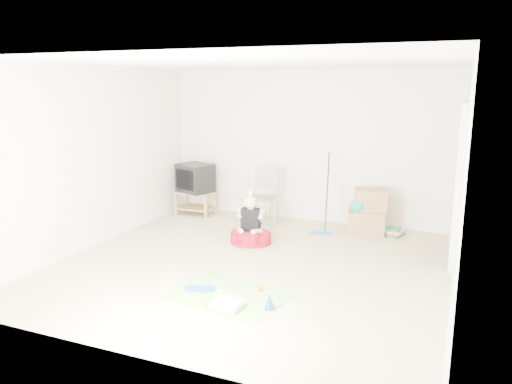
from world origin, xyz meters
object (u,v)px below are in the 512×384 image
at_px(folding_chair, 263,198).
at_px(birthday_cake, 227,305).
at_px(tv_stand, 196,201).
at_px(cardboard_boxes, 368,212).
at_px(crt_tv, 195,178).
at_px(seated_woman, 251,231).

distance_m(folding_chair, birthday_cake, 3.24).
xyz_separation_m(tv_stand, birthday_cake, (2.25, -3.36, -0.21)).
bearing_deg(birthday_cake, cardboard_boxes, 75.29).
relative_size(folding_chair, birthday_cake, 3.05).
bearing_deg(crt_tv, cardboard_boxes, 20.80).
bearing_deg(seated_woman, cardboard_boxes, 38.42).
xyz_separation_m(crt_tv, seated_woman, (1.61, -1.20, -0.48)).
distance_m(tv_stand, crt_tv, 0.42).
xyz_separation_m(crt_tv, folding_chair, (1.42, -0.26, -0.20)).
bearing_deg(folding_chair, cardboard_boxes, 8.55).
bearing_deg(birthday_cake, folding_chair, 104.87).
bearing_deg(seated_woman, birthday_cake, -73.50).
bearing_deg(cardboard_boxes, crt_tv, -179.98).
bearing_deg(folding_chair, crt_tv, 169.83).
height_order(folding_chair, birthday_cake, folding_chair).
distance_m(crt_tv, birthday_cake, 4.09).
xyz_separation_m(crt_tv, birthday_cake, (2.25, -3.36, -0.63)).
bearing_deg(crt_tv, birthday_cake, -35.42).
distance_m(cardboard_boxes, birthday_cake, 3.48).
bearing_deg(cardboard_boxes, tv_stand, -179.98).
bearing_deg(tv_stand, crt_tv, 0.00).
bearing_deg(tv_stand, cardboard_boxes, 0.02).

